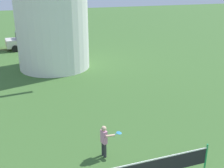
# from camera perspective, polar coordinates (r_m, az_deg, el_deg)

# --- Properties ---
(player_far) EXTENTS (0.77, 0.41, 1.23)m
(player_far) POSITION_cam_1_polar(r_m,az_deg,el_deg) (10.17, -1.53, -11.16)
(player_far) COLOR #333338
(player_far) RESTS_ON ground_plane
(parked_car_cream) EXTENTS (4.29, 2.14, 1.56)m
(parked_car_cream) POSITION_cam_1_polar(r_m,az_deg,el_deg) (27.28, -16.41, 8.58)
(parked_car_cream) COLOR silver
(parked_car_cream) RESTS_ON ground_plane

